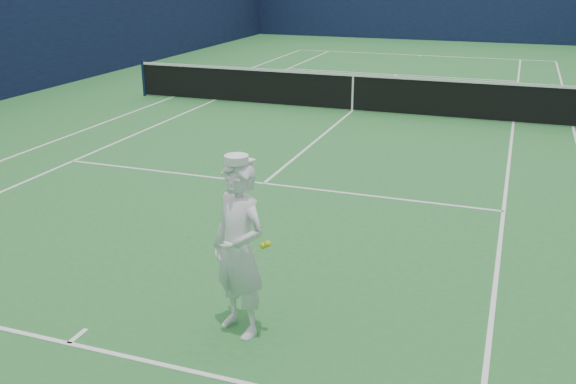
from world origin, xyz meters
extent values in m
plane|color=#2A6F31|center=(0.00, 0.00, 0.00)|extent=(80.00, 80.00, 0.00)
cube|color=white|center=(0.00, 11.88, 0.00)|extent=(11.03, 0.06, 0.01)
cube|color=white|center=(0.00, -11.88, 0.00)|extent=(11.03, 0.06, 0.01)
cube|color=white|center=(-5.49, 0.00, 0.00)|extent=(0.06, 23.83, 0.01)
cube|color=white|center=(5.49, 0.00, 0.00)|extent=(0.06, 23.83, 0.01)
cube|color=white|center=(-4.12, 0.00, 0.00)|extent=(0.06, 23.77, 0.01)
cube|color=white|center=(4.12, 0.00, 0.00)|extent=(0.06, 23.77, 0.01)
cube|color=white|center=(0.00, 6.40, 0.00)|extent=(8.23, 0.06, 0.01)
cube|color=white|center=(0.00, -6.40, 0.00)|extent=(8.23, 0.06, 0.01)
cube|color=white|center=(0.00, 0.00, 0.00)|extent=(0.06, 12.80, 0.01)
cube|color=white|center=(0.00, 11.73, 0.00)|extent=(0.06, 0.30, 0.01)
cube|color=white|center=(0.00, -11.73, 0.00)|extent=(0.06, 0.30, 0.01)
cube|color=#0F1637|center=(0.00, 18.00, 2.00)|extent=(20.12, 0.12, 4.00)
cube|color=#0E1435|center=(-10.00, 0.00, 2.00)|extent=(0.12, 36.12, 4.00)
cylinder|color=#141E4C|center=(-6.40, 0.00, 0.54)|extent=(0.09, 0.09, 1.07)
cube|color=black|center=(0.00, 0.00, 0.50)|extent=(12.79, 0.02, 0.92)
cube|color=white|center=(0.00, 0.00, 0.97)|extent=(12.79, 0.04, 0.07)
cube|color=white|center=(0.00, 0.00, 0.47)|extent=(0.05, 0.03, 0.94)
imported|color=white|center=(1.58, -11.04, 0.95)|extent=(0.82, 0.70, 1.90)
cylinder|color=white|center=(1.58, -11.04, 1.92)|extent=(0.24, 0.24, 0.08)
cube|color=white|center=(1.64, -10.92, 1.89)|extent=(0.21, 0.17, 0.02)
cylinder|color=navy|center=(1.36, -10.85, 0.99)|extent=(0.07, 0.10, 0.22)
cube|color=#1E40A3|center=(1.36, -10.79, 0.81)|extent=(0.03, 0.03, 0.14)
torus|color=#1E40A3|center=(1.41, -10.74, 0.60)|extent=(0.31, 0.21, 0.29)
cube|color=beige|center=(1.41, -10.74, 0.60)|extent=(0.20, 0.10, 0.30)
sphere|color=yellow|center=(1.86, -11.06, 1.05)|extent=(0.07, 0.07, 0.07)
sphere|color=yellow|center=(1.91, -11.06, 1.08)|extent=(0.07, 0.07, 0.07)
camera|label=1|loc=(4.08, -16.52, 3.72)|focal=40.00mm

